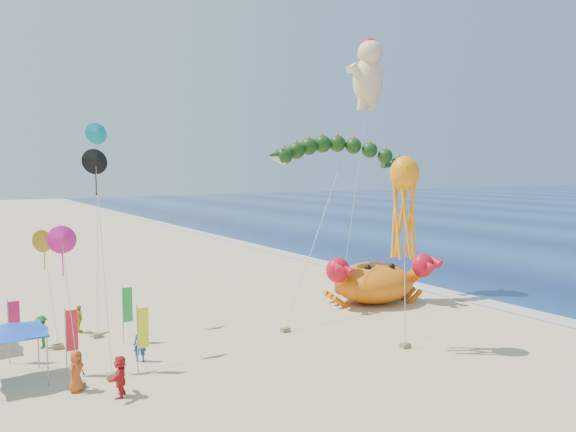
% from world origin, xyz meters
% --- Properties ---
extents(ground, '(320.00, 320.00, 0.00)m').
position_xyz_m(ground, '(0.00, 0.00, 0.00)').
color(ground, '#D1B784').
rests_on(ground, ground).
extents(foam_strip, '(320.00, 320.00, 0.00)m').
position_xyz_m(foam_strip, '(12.00, 0.00, 0.01)').
color(foam_strip, silver).
rests_on(foam_strip, ground).
extents(crab_inflatable, '(8.08, 6.39, 3.54)m').
position_xyz_m(crab_inflatable, '(5.33, 2.13, 1.56)').
color(crab_inflatable, '#D7630B').
rests_on(crab_inflatable, ground).
extents(dragon_kite, '(12.77, 6.44, 11.47)m').
position_xyz_m(dragon_kite, '(3.47, 3.97, 10.30)').
color(dragon_kite, black).
rests_on(dragon_kite, ground).
extents(cherub_kite, '(3.37, 2.14, 19.11)m').
position_xyz_m(cherub_kite, '(7.11, 5.22, 16.60)').
color(cherub_kite, '#FFCB9B').
rests_on(cherub_kite, ground).
extents(octopus_kite, '(1.57, 1.42, 10.12)m').
position_xyz_m(octopus_kite, '(-0.28, -6.47, 7.87)').
color(octopus_kite, orange).
rests_on(octopus_kite, ground).
extents(canopy_blue, '(3.21, 3.21, 2.71)m').
position_xyz_m(canopy_blue, '(-18.18, -0.63, 2.44)').
color(canopy_blue, gray).
rests_on(canopy_blue, ground).
extents(feather_flags, '(6.16, 4.87, 3.20)m').
position_xyz_m(feather_flags, '(-14.59, 0.18, 2.01)').
color(feather_flags, gray).
rests_on(feather_flags, ground).
extents(beachgoers, '(4.64, 11.76, 1.79)m').
position_xyz_m(beachgoers, '(-15.00, -0.44, 0.87)').
color(beachgoers, red).
rests_on(beachgoers, ground).
extents(small_kites, '(4.74, 10.49, 12.21)m').
position_xyz_m(small_kites, '(-14.37, 3.06, 7.40)').
color(small_kites, '#0D9090').
rests_on(small_kites, ground).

